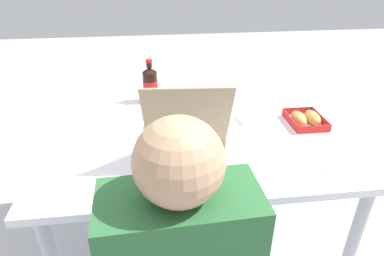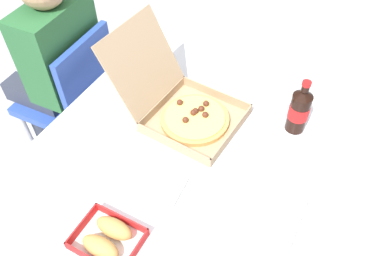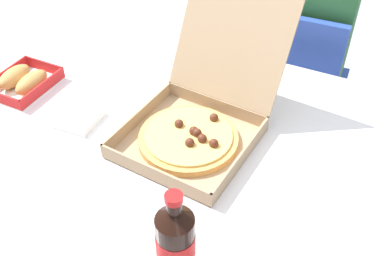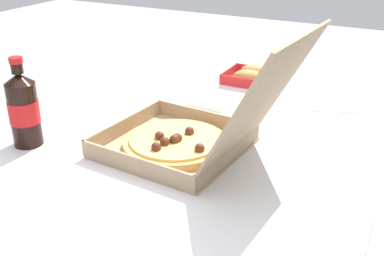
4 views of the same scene
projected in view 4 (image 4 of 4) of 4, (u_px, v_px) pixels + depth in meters
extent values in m
cube|color=white|center=(186.00, 145.00, 1.19)|extent=(1.29, 0.95, 0.03)
cylinder|color=#B7B7BC|center=(165.00, 147.00, 1.97)|extent=(0.05, 0.05, 0.69)
cylinder|color=#B7B7BC|center=(364.00, 195.00, 1.63)|extent=(0.05, 0.05, 0.69)
cube|color=tan|center=(174.00, 147.00, 1.14)|extent=(0.33, 0.33, 0.01)
cube|color=tan|center=(125.00, 125.00, 1.20)|extent=(0.31, 0.03, 0.04)
cube|color=tan|center=(206.00, 118.00, 1.25)|extent=(0.03, 0.31, 0.04)
cube|color=tan|center=(135.00, 165.00, 1.01)|extent=(0.03, 0.31, 0.04)
cube|color=tan|center=(230.00, 154.00, 1.05)|extent=(0.31, 0.03, 0.04)
cube|color=tan|center=(265.00, 96.00, 0.95)|extent=(0.32, 0.17, 0.28)
cylinder|color=tan|center=(174.00, 143.00, 1.13)|extent=(0.26, 0.26, 0.02)
cylinder|color=#EAC666|center=(174.00, 138.00, 1.13)|extent=(0.23, 0.23, 0.01)
sphere|color=#562819|center=(190.00, 131.00, 1.14)|extent=(0.02, 0.02, 0.02)
sphere|color=#562819|center=(177.00, 138.00, 1.11)|extent=(0.02, 0.02, 0.02)
sphere|color=#562819|center=(200.00, 148.00, 1.06)|extent=(0.02, 0.02, 0.02)
sphere|color=#562819|center=(174.00, 139.00, 1.10)|extent=(0.02, 0.02, 0.02)
sphere|color=#562819|center=(165.00, 142.00, 1.09)|extent=(0.02, 0.02, 0.02)
sphere|color=#562819|center=(156.00, 147.00, 1.07)|extent=(0.02, 0.02, 0.02)
sphere|color=#562819|center=(159.00, 136.00, 1.12)|extent=(0.02, 0.02, 0.02)
cube|color=white|center=(254.00, 83.00, 1.58)|extent=(0.15, 0.19, 0.00)
cube|color=red|center=(229.00, 74.00, 1.61)|extent=(0.15, 0.01, 0.03)
cube|color=red|center=(280.00, 81.00, 1.53)|extent=(0.15, 0.01, 0.03)
cube|color=red|center=(261.00, 72.00, 1.63)|extent=(0.01, 0.19, 0.03)
cube|color=red|center=(246.00, 84.00, 1.51)|extent=(0.01, 0.19, 0.03)
ellipsoid|color=tan|center=(257.00, 72.00, 1.59)|extent=(0.06, 0.12, 0.05)
ellipsoid|color=tan|center=(251.00, 78.00, 1.54)|extent=(0.06, 0.12, 0.05)
cylinder|color=black|center=(25.00, 114.00, 1.13)|extent=(0.07, 0.07, 0.16)
cone|color=black|center=(19.00, 78.00, 1.09)|extent=(0.07, 0.07, 0.02)
cylinder|color=black|center=(17.00, 68.00, 1.08)|extent=(0.03, 0.03, 0.02)
cylinder|color=red|center=(16.00, 60.00, 1.07)|extent=(0.03, 0.03, 0.01)
cylinder|color=red|center=(24.00, 111.00, 1.13)|extent=(0.07, 0.07, 0.06)
cube|color=white|center=(334.00, 99.00, 1.44)|extent=(0.25, 0.22, 0.00)
cube|color=white|center=(210.00, 101.00, 1.41)|extent=(0.12, 0.12, 0.02)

